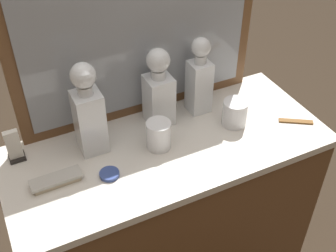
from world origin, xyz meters
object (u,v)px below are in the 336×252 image
tortoiseshell_comb (296,121)px  crystal_decanter_front (89,117)px  crystal_tumbler_left (159,136)px  porcelain_dish (109,174)px  crystal_decanter_left (159,94)px  silver_brush_far_left (56,180)px  napkin_holder (14,147)px  crystal_tumbler_front (235,115)px  crystal_decanter_far_left (199,83)px

tortoiseshell_comb → crystal_decanter_front: bearing=165.0°
crystal_tumbler_left → porcelain_dish: bearing=-164.0°
crystal_decanter_left → porcelain_dish: (-0.25, -0.18, -0.11)m
silver_brush_far_left → tortoiseshell_comb: bearing=-5.5°
crystal_decanter_left → napkin_holder: (-0.49, 0.03, -0.07)m
silver_brush_far_left → porcelain_dish: (0.15, -0.04, -0.01)m
crystal_tumbler_left → silver_brush_far_left: 0.35m
crystal_decanter_left → porcelain_dish: 0.33m
porcelain_dish → silver_brush_far_left: bearing=165.6°
crystal_tumbler_front → tortoiseshell_comb: 0.22m
crystal_decanter_left → porcelain_dish: size_ratio=4.67×
crystal_decanter_left → crystal_tumbler_left: size_ratio=2.95×
crystal_tumbler_front → porcelain_dish: 0.48m
crystal_decanter_front → tortoiseshell_comb: bearing=-15.0°
crystal_decanter_front → tortoiseshell_comb: size_ratio=2.87×
crystal_decanter_front → porcelain_dish: 0.19m
crystal_decanter_left → napkin_holder: bearing=176.9°
porcelain_dish → crystal_decanter_left: bearing=35.0°
crystal_tumbler_front → tortoiseshell_comb: size_ratio=0.83×
crystal_tumbler_front → crystal_tumbler_left: size_ratio=0.95×
silver_brush_far_left → napkin_holder: napkin_holder is taller
crystal_decanter_far_left → tortoiseshell_comb: (0.27, -0.22, -0.11)m
crystal_decanter_left → crystal_tumbler_front: crystal_decanter_left is taller
crystal_decanter_left → tortoiseshell_comb: crystal_decanter_left is taller
crystal_decanter_left → tortoiseshell_comb: (0.43, -0.22, -0.11)m
silver_brush_far_left → crystal_decanter_left: bearing=18.6°
crystal_decanter_front → tortoiseshell_comb: crystal_decanter_front is taller
crystal_tumbler_front → porcelain_dish: (-0.48, -0.04, -0.04)m
crystal_decanter_left → silver_brush_far_left: (-0.40, -0.14, -0.10)m
crystal_decanter_left → silver_brush_far_left: crystal_decanter_left is taller
crystal_tumbler_front → crystal_decanter_front: bearing=168.5°
crystal_tumbler_front → crystal_tumbler_left: bearing=177.7°
crystal_decanter_far_left → napkin_holder: size_ratio=2.63×
crystal_tumbler_left → porcelain_dish: 0.20m
crystal_decanter_far_left → crystal_tumbler_front: bearing=-61.4°
crystal_tumbler_front → tortoiseshell_comb: crystal_tumbler_front is taller
silver_brush_far_left → tortoiseshell_comb: 0.84m
tortoiseshell_comb → crystal_tumbler_left: bearing=168.8°
crystal_tumbler_left → crystal_decanter_front: bearing=156.1°
tortoiseshell_comb → silver_brush_far_left: bearing=174.5°
porcelain_dish → tortoiseshell_comb: porcelain_dish is taller
napkin_holder → crystal_tumbler_left: bearing=-18.8°
crystal_decanter_front → crystal_tumbler_left: size_ratio=3.28×
crystal_tumbler_front → crystal_decanter_left: bearing=150.1°
crystal_decanter_left → tortoiseshell_comb: bearing=-26.7°
porcelain_dish → tortoiseshell_comb: 0.68m
crystal_decanter_front → crystal_tumbler_left: bearing=-23.9°
silver_brush_far_left → crystal_decanter_front: bearing=34.5°
crystal_decanter_front → napkin_holder: size_ratio=2.91×
crystal_decanter_far_left → silver_brush_far_left: crystal_decanter_far_left is taller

